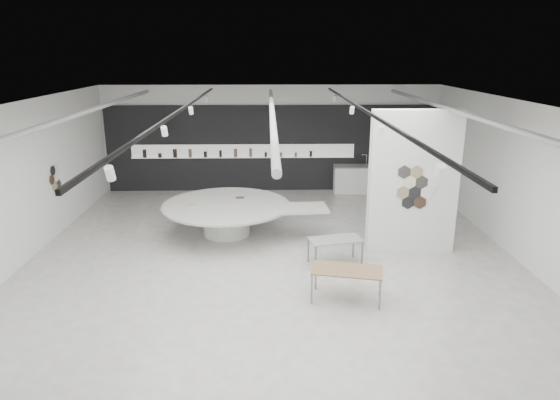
{
  "coord_description": "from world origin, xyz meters",
  "views": [
    {
      "loc": [
        -0.09,
        -10.88,
        4.93
      ],
      "look_at": [
        0.2,
        1.2,
        1.31
      ],
      "focal_mm": 32.0,
      "sensor_mm": 36.0,
      "label": 1
    }
  ],
  "objects_px": {
    "partition_column": "(413,183)",
    "display_island": "(229,215)",
    "sample_table_stone": "(335,241)",
    "sample_table_wood": "(347,272)",
    "kitchen_counter": "(357,179)"
  },
  "relations": [
    {
      "from": "sample_table_wood",
      "to": "sample_table_stone",
      "type": "bearing_deg",
      "value": 90.18
    },
    {
      "from": "sample_table_wood",
      "to": "kitchen_counter",
      "type": "distance_m",
      "value": 8.3
    },
    {
      "from": "display_island",
      "to": "sample_table_wood",
      "type": "relative_size",
      "value": 3.02
    },
    {
      "from": "partition_column",
      "to": "sample_table_stone",
      "type": "relative_size",
      "value": 2.67
    },
    {
      "from": "display_island",
      "to": "kitchen_counter",
      "type": "height_order",
      "value": "kitchen_counter"
    },
    {
      "from": "sample_table_stone",
      "to": "kitchen_counter",
      "type": "distance_m",
      "value": 6.55
    },
    {
      "from": "sample_table_stone",
      "to": "kitchen_counter",
      "type": "height_order",
      "value": "kitchen_counter"
    },
    {
      "from": "partition_column",
      "to": "kitchen_counter",
      "type": "distance_m",
      "value": 5.7
    },
    {
      "from": "partition_column",
      "to": "sample_table_wood",
      "type": "distance_m",
      "value": 3.49
    },
    {
      "from": "partition_column",
      "to": "sample_table_stone",
      "type": "bearing_deg",
      "value": -158.1
    },
    {
      "from": "sample_table_stone",
      "to": "kitchen_counter",
      "type": "relative_size",
      "value": 0.77
    },
    {
      "from": "partition_column",
      "to": "sample_table_stone",
      "type": "xyz_separation_m",
      "value": [
        -2.01,
        -0.81,
        -1.22
      ]
    },
    {
      "from": "partition_column",
      "to": "display_island",
      "type": "height_order",
      "value": "partition_column"
    },
    {
      "from": "partition_column",
      "to": "kitchen_counter",
      "type": "bearing_deg",
      "value": 93.86
    },
    {
      "from": "sample_table_wood",
      "to": "kitchen_counter",
      "type": "bearing_deg",
      "value": 78.69
    }
  ]
}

